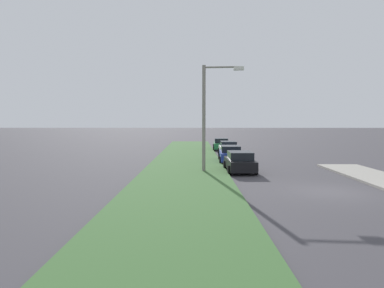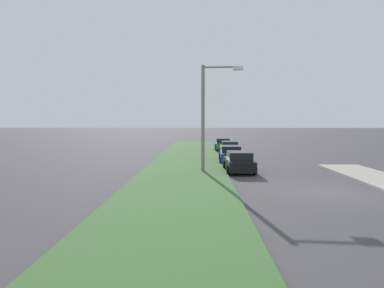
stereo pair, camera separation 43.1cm
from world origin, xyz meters
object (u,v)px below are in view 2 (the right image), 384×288
Objects in this scene: parked_car_black at (239,162)px; parked_car_white at (229,148)px; parked_car_green at (223,144)px; parked_car_blue at (231,154)px; streetlight at (208,110)px.

parked_car_black and parked_car_white have the same top height.
parked_car_green is (17.93, -0.09, 0.00)m from parked_car_black.
parked_car_green is (12.35, -0.16, 0.00)m from parked_car_blue.
parked_car_green is at bearing 3.60° from parked_car_white.
parked_car_black is 1.00× the size of parked_car_white.
parked_car_black is 0.58× the size of streetlight.
parked_car_white is (11.91, -0.36, 0.00)m from parked_car_black.
streetlight is (-0.18, 2.22, 3.67)m from parked_car_black.
parked_car_green is (6.03, 0.27, 0.00)m from parked_car_white.
parked_car_black is at bearing 179.29° from parked_car_white.
streetlight reaches higher than parked_car_blue.
parked_car_black is at bearing -177.04° from parked_car_blue.
parked_car_black is 17.93m from parked_car_green.
parked_car_blue is (5.58, 0.08, 0.00)m from parked_car_black.
parked_car_white is at bearing -174.76° from parked_car_green.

